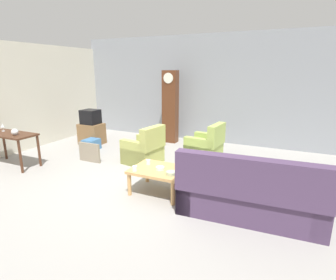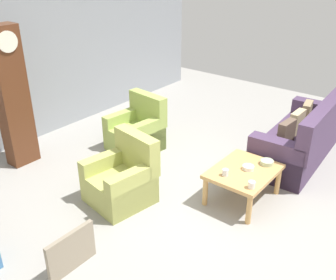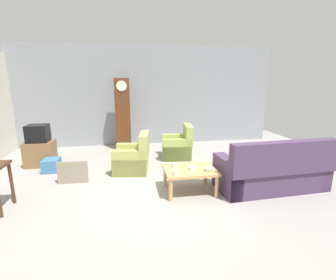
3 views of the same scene
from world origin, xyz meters
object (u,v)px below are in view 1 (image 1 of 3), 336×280
Objects in this scene: cup_blue_rimmed at (148,162)px; grandfather_clock at (170,107)px; wine_glass_mid at (3,126)px; coffee_table_wood at (159,172)px; storage_box_blue at (91,144)px; console_table_dark at (10,138)px; couch_floral at (249,195)px; armchair_olive_near at (144,151)px; tv_stand_cabinet at (92,134)px; tv_crt at (91,117)px; armchair_olive_far at (206,147)px; bowl_white_stacked at (160,168)px; bowl_shallow_green at (171,173)px; glass_dome_cloche at (15,132)px; framed_picture_leaning at (89,152)px.

grandfather_clock is at bearing 107.20° from cup_blue_rimmed.
coffee_table_wood is at bearing 1.56° from wine_glass_mid.
grandfather_clock is at bearing 45.24° from storage_box_blue.
couch_floral is at bearing -0.00° from console_table_dark.
armchair_olive_near is 1.35× the size of tv_stand_cabinet.
armchair_olive_far is at bearing 1.10° from tv_crt.
bowl_white_stacked is (3.78, 0.14, -0.18)m from console_table_dark.
bowl_shallow_green is 0.96× the size of wine_glass_mid.
cup_blue_rimmed is at bearing 6.42° from glass_dome_cloche.
framed_picture_leaning is at bearing -112.29° from grandfather_clock.
console_table_dark is (-2.70, -1.44, 0.36)m from armchair_olive_near.
couch_floral is 2.71m from armchair_olive_far.
bowl_white_stacked is at bearing -19.33° from framed_picture_leaning.
bowl_shallow_green is at bearing -65.37° from grandfather_clock.
bowl_shallow_green is (3.64, -2.26, 0.18)m from tv_stand_cabinet.
armchair_olive_far reaches higher than console_table_dark.
armchair_olive_far reaches higher than bowl_shallow_green.
tv_stand_cabinet is at bearing 128.26° from framed_picture_leaning.
cup_blue_rimmed is at bearing -29.09° from storage_box_blue.
bowl_shallow_green is (0.61, -0.29, -0.02)m from cup_blue_rimmed.
storage_box_blue is (-1.90, 0.33, -0.16)m from armchair_olive_near.
storage_box_blue is 2.03m from glass_dome_cloche.
armchair_olive_far is at bearing 33.00° from glass_dome_cloche.
armchair_olive_far reaches higher than coffee_table_wood.
grandfather_clock is at bearing 114.63° from bowl_shallow_green.
console_table_dark is (-3.96, -2.33, 0.36)m from armchair_olive_far.
bowl_white_stacked reaches higher than framed_picture_leaning.
tv_stand_cabinet is 2.38m from glass_dome_cloche.
bowl_shallow_green is at bearing -31.80° from tv_crt.
glass_dome_cloche is at bearing -11.09° from console_table_dark.
console_table_dark is 4.06m from bowl_shallow_green.
grandfather_clock is 2.55m from storage_box_blue.
glass_dome_cloche is at bearing -93.37° from tv_crt.
coffee_table_wood is 3.92m from tv_stand_cabinet.
armchair_olive_far is at bearing 28.65° from framed_picture_leaning.
armchair_olive_near is 1.00× the size of armchair_olive_far.
armchair_olive_far is 4.61m from console_table_dark.
couch_floral is at bearing -59.25° from armchair_olive_far.
bowl_white_stacked is (3.36, -2.12, -0.34)m from tv_crt.
bowl_shallow_green is (-1.29, 0.01, 0.13)m from couch_floral.
tv_stand_cabinet is at bearing 0.00° from tv_crt.
coffee_table_wood is 0.38m from bowl_shallow_green.
armchair_olive_near reaches higher than tv_stand_cabinet.
cup_blue_rimmed reaches higher than storage_box_blue.
console_table_dark is 3.10× the size of storage_box_blue.
armchair_olive_near is at bearing 123.28° from cup_blue_rimmed.
couch_floral is 14.73× the size of glass_dome_cloche.
armchair_olive_near is at bearing 129.56° from bowl_white_stacked.
wine_glass_mid is at bearing -152.92° from framed_picture_leaning.
couch_floral is at bearing -24.68° from tv_crt.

